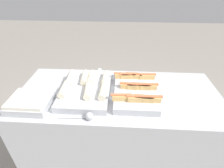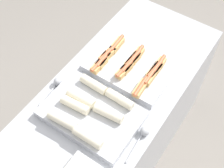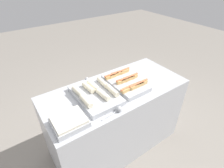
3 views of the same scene
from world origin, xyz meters
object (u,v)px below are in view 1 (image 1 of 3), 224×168
Objects in this scene: tray_side_front at (30,102)px; tray_wraps at (86,88)px; serving_spoon_near at (87,116)px; tray_hotdogs at (135,89)px; serving_spoon_far at (98,71)px.

tray_wraps is at bearing 28.82° from tray_side_front.
tray_wraps reaches higher than tray_side_front.
tray_side_front is 0.43m from serving_spoon_near.
tray_wraps is at bearing 101.24° from serving_spoon_near.
tray_hotdogs is 0.76m from tray_side_front.
tray_hotdogs reaches higher than serving_spoon_near.
tray_wraps reaches higher than serving_spoon_near.
tray_wraps is (-0.38, 0.00, -0.00)m from tray_hotdogs.
tray_side_front is at bearing 166.19° from serving_spoon_near.
serving_spoon_near is at bearing -89.40° from serving_spoon_far.
tray_wraps is 0.30m from serving_spoon_far.
tray_hotdogs is at bearing 14.82° from tray_side_front.
tray_hotdogs is at bearing -42.64° from serving_spoon_far.
serving_spoon_near is at bearing -78.76° from tray_wraps.
serving_spoon_far is at bearing 90.60° from serving_spoon_near.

